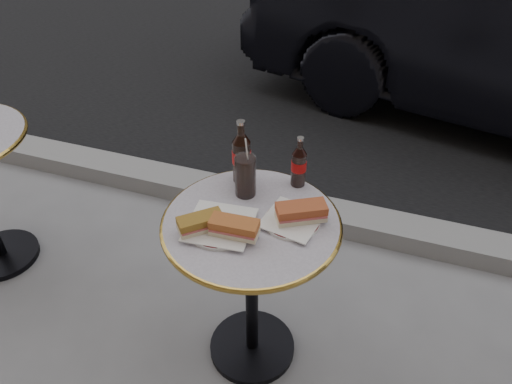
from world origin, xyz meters
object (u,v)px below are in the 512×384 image
(cola_bottle_left, at_px, (241,152))
(plate_left, at_px, (220,226))
(bistro_table, at_px, (252,292))
(cola_bottle_right, at_px, (299,161))
(cola_glass, at_px, (245,176))
(plate_right, at_px, (292,221))

(cola_bottle_left, bearing_deg, plate_left, -85.14)
(plate_left, xyz_separation_m, cola_bottle_left, (-0.02, 0.28, 0.12))
(bistro_table, bearing_deg, cola_bottle_left, 117.73)
(cola_bottle_right, distance_m, cola_glass, 0.20)
(plate_left, bearing_deg, cola_bottle_left, 94.86)
(bistro_table, relative_size, cola_glass, 4.59)
(plate_left, distance_m, cola_glass, 0.22)
(bistro_table, relative_size, cola_bottle_left, 2.88)
(plate_right, bearing_deg, cola_bottle_left, 144.82)
(cola_bottle_right, bearing_deg, plate_left, -119.66)
(bistro_table, distance_m, cola_bottle_right, 0.54)
(cola_glass, bearing_deg, bistro_table, -62.85)
(plate_left, bearing_deg, plate_right, 25.52)
(plate_left, height_order, cola_bottle_left, cola_bottle_left)
(plate_right, bearing_deg, plate_left, -154.48)
(plate_right, height_order, cola_bottle_right, cola_bottle_right)
(cola_glass, bearing_deg, cola_bottle_right, 35.75)
(cola_bottle_right, bearing_deg, bistro_table, -110.60)
(plate_right, bearing_deg, cola_bottle_right, 100.10)
(plate_left, bearing_deg, cola_bottle_right, 60.34)
(plate_right, distance_m, cola_glass, 0.24)
(cola_bottle_left, relative_size, cola_glass, 1.59)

